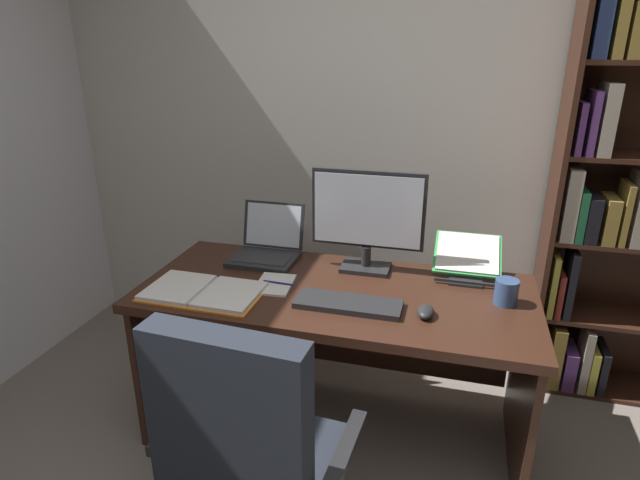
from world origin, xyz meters
TOP-DOWN VIEW (x-y plane):
  - wall_back at (0.00, 2.04)m, footprint 4.65×0.12m
  - desk at (-0.25, 1.22)m, footprint 1.65×0.74m
  - bookshelf at (0.94, 1.82)m, footprint 0.77×0.30m
  - office_chair at (-0.33, 0.39)m, footprint 0.63×0.60m
  - monitor at (-0.16, 1.39)m, footprint 0.51×0.16m
  - laptop at (-0.65, 1.39)m, footprint 0.31×0.31m
  - keyboard at (-0.16, 1.00)m, footprint 0.42×0.15m
  - computer_mouse at (0.14, 1.00)m, footprint 0.06×0.10m
  - reading_stand_with_book at (0.28, 1.46)m, footprint 0.29×0.29m
  - open_binder at (-0.76, 0.95)m, footprint 0.49×0.30m
  - notepad at (-0.51, 1.11)m, footprint 0.17×0.22m
  - pen at (-0.49, 1.11)m, footprint 0.14×0.01m
  - coffee_mug at (0.44, 1.19)m, footprint 0.09×0.09m

SIDE VIEW (x-z plane):
  - office_chair at x=-0.33m, z-range -0.08..0.91m
  - desk at x=-0.25m, z-range 0.17..0.89m
  - notepad at x=-0.51m, z-range 0.72..0.73m
  - open_binder at x=-0.76m, z-range 0.72..0.74m
  - keyboard at x=-0.16m, z-range 0.72..0.75m
  - pen at x=-0.49m, z-range 0.73..0.74m
  - computer_mouse at x=0.14m, z-range 0.72..0.76m
  - coffee_mug at x=0.44m, z-range 0.72..0.82m
  - laptop at x=-0.65m, z-range 0.65..0.90m
  - reading_stand_with_book at x=0.28m, z-range 0.72..0.87m
  - monitor at x=-0.16m, z-range 0.73..1.19m
  - bookshelf at x=0.94m, z-range -0.03..2.01m
  - wall_back at x=0.00m, z-range 0.00..2.90m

